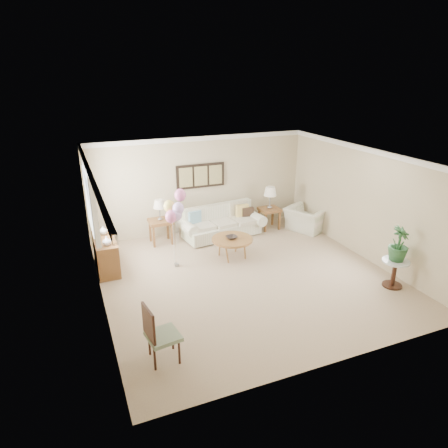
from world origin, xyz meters
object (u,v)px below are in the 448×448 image
(armchair, at_px, (306,219))
(accent_chair, at_px, (158,333))
(coffee_table, at_px, (232,240))
(sofa, at_px, (221,224))
(balloon_cluster, at_px, (175,209))

(armchair, bearing_deg, accent_chair, 101.00)
(coffee_table, bearing_deg, armchair, 17.90)
(coffee_table, bearing_deg, accent_chair, -130.11)
(coffee_table, height_order, armchair, armchair)
(sofa, xyz_separation_m, accent_chair, (-2.73, -4.27, 0.17))
(armchair, distance_m, balloon_cluster, 4.16)
(sofa, distance_m, coffee_table, 1.37)
(accent_chair, bearing_deg, sofa, 57.46)
(armchair, height_order, accent_chair, accent_chair)
(sofa, height_order, armchair, sofa)
(armchair, bearing_deg, sofa, 52.12)
(balloon_cluster, bearing_deg, accent_chair, -110.85)
(armchair, xyz_separation_m, balloon_cluster, (-3.93, -0.81, 1.07))
(sofa, height_order, balloon_cluster, balloon_cluster)
(coffee_table, distance_m, accent_chair, 3.83)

